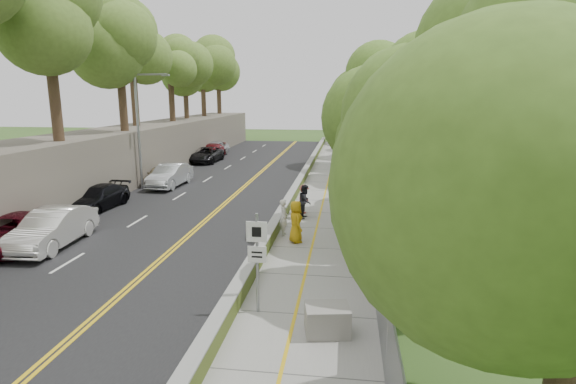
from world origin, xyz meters
TOP-DOWN VIEW (x-y plane):
  - ground at (0.00, 0.00)m, footprint 140.00×140.00m
  - road at (-5.40, 15.00)m, footprint 11.20×66.00m
  - sidewalk at (2.55, 15.00)m, footprint 4.20×66.00m
  - jersey_barrier at (0.25, 15.00)m, footprint 0.42×66.00m
  - rock_embankment at (-13.50, 15.00)m, footprint 5.00×66.00m
  - chainlink_fence at (4.65, 15.00)m, footprint 0.04×66.00m
  - trees_embankment at (-13.00, 15.00)m, footprint 6.40×66.00m
  - trees_fenceside at (7.00, 15.00)m, footprint 7.00×66.00m
  - streetlight at (-10.46, 14.00)m, footprint 2.52×0.22m
  - signpost at (1.05, -3.02)m, footprint 0.62×0.09m
  - construction_barrel at (3.51, 21.72)m, footprint 0.57×0.57m
  - concrete_block at (3.20, -4.00)m, footprint 1.34×1.10m
  - car_1 at (-9.00, 1.79)m, footprint 2.01×5.04m
  - car_2 at (-10.60, 1.31)m, footprint 2.59×5.26m
  - car_3 at (-10.60, 8.20)m, footprint 2.20×4.74m
  - car_4 at (-10.17, 15.93)m, footprint 1.77×3.98m
  - car_5 at (-9.00, 14.94)m, footprint 1.85×4.96m
  - car_6 at (-10.10, 26.79)m, footprint 2.47×5.25m
  - car_7 at (-10.60, 29.96)m, footprint 2.30×5.03m
  - car_8 at (-10.60, 31.34)m, footprint 2.41×5.00m
  - painter_0 at (1.42, 3.72)m, footprint 0.93×1.09m
  - painter_1 at (0.75, 4.65)m, footprint 0.56×0.71m
  - painter_2 at (1.45, 7.81)m, footprint 0.82×0.98m
  - painter_3 at (1.30, 8.73)m, footprint 0.89×1.18m
  - person_far at (3.17, 17.22)m, footprint 1.14×0.56m

SIDE VIEW (x-z plane):
  - ground at x=0.00m, z-range 0.00..0.00m
  - road at x=-5.40m, z-range 0.00..0.04m
  - sidewalk at x=2.55m, z-range 0.00..0.05m
  - jersey_barrier at x=0.25m, z-range 0.00..0.60m
  - concrete_block at x=3.20m, z-range 0.05..0.85m
  - construction_barrel at x=3.51m, z-range 0.05..0.98m
  - car_4 at x=-10.17m, z-range 0.04..1.37m
  - car_3 at x=-10.60m, z-range 0.04..1.38m
  - car_7 at x=-10.60m, z-range 0.04..1.47m
  - car_2 at x=-10.60m, z-range 0.04..1.48m
  - car_6 at x=-10.10m, z-range 0.04..1.49m
  - car_5 at x=-9.00m, z-range 0.04..1.66m
  - car_1 at x=-9.00m, z-range 0.04..1.67m
  - car_8 at x=-10.60m, z-range 0.04..1.68m
  - painter_3 at x=1.30m, z-range 0.05..1.68m
  - painter_1 at x=0.75m, z-range 0.05..1.77m
  - painter_2 at x=1.45m, z-range 0.05..1.86m
  - person_far at x=3.17m, z-range 0.05..1.94m
  - painter_0 at x=1.42m, z-range 0.05..1.94m
  - chainlink_fence at x=4.65m, z-range 0.00..2.00m
  - signpost at x=1.05m, z-range 0.41..3.51m
  - rock_embankment at x=-13.50m, z-range 0.00..4.00m
  - streetlight at x=-10.46m, z-range 0.64..8.64m
  - trees_fenceside at x=7.00m, z-range 0.00..14.00m
  - trees_embankment at x=-13.00m, z-range 4.00..17.00m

